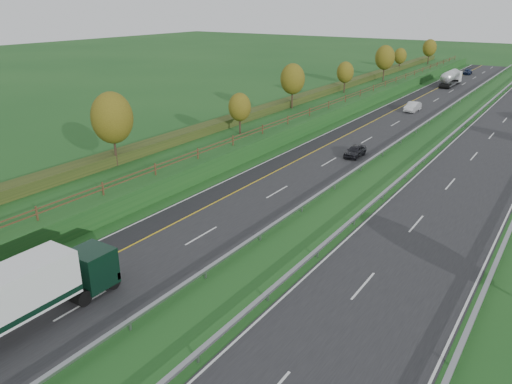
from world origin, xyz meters
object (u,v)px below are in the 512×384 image
at_px(car_silver_mid, 413,107).
at_px(car_dark_near, 355,151).
at_px(road_tanker, 451,78).
at_px(car_small_far, 468,72).

bearing_deg(car_silver_mid, car_dark_near, -84.34).
xyz_separation_m(road_tanker, car_dark_near, (3.75, -63.78, -1.12)).
distance_m(car_silver_mid, car_small_far, 54.90).
distance_m(road_tanker, car_small_far, 22.10).
relative_size(road_tanker, car_dark_near, 2.73).
height_order(road_tanker, car_dark_near, road_tanker).
relative_size(car_dark_near, car_small_far, 0.89).
relative_size(road_tanker, car_small_far, 2.42).
relative_size(car_dark_near, car_silver_mid, 0.85).
height_order(road_tanker, car_small_far, road_tanker).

